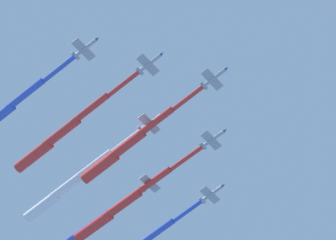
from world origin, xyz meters
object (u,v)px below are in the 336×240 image
(jet_lead, at_px, (127,145))
(jet_starboard_inner, at_px, (62,133))
(jet_port_inner, at_px, (122,205))
(jet_port_mid, at_px, (68,186))

(jet_lead, bearing_deg, jet_starboard_inner, 102.64)
(jet_lead, relative_size, jet_port_inner, 0.93)
(jet_starboard_inner, distance_m, jet_port_mid, 19.61)
(jet_lead, bearing_deg, jet_port_mid, 54.29)
(jet_port_inner, relative_size, jet_starboard_inner, 1.03)
(jet_lead, distance_m, jet_starboard_inner, 21.21)
(jet_lead, relative_size, jet_starboard_inner, 0.96)
(jet_starboard_inner, height_order, jet_port_mid, jet_port_mid)
(jet_port_inner, xyz_separation_m, jet_starboard_inner, (-25.76, 17.45, 1.80))
(jet_port_inner, height_order, jet_port_mid, jet_port_mid)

